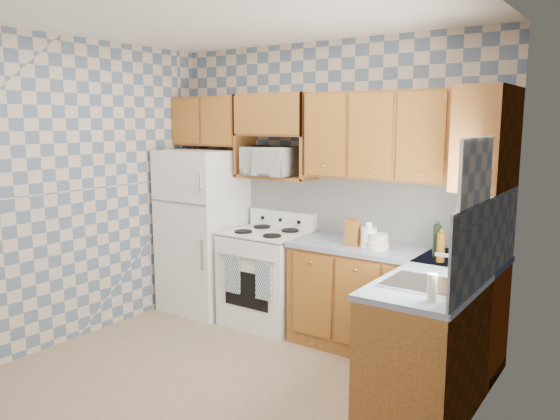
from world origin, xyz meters
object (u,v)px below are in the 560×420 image
object	(u,v)px
refrigerator	(203,231)
microwave	(270,161)
stove_body	(267,279)
electric_kettle	(369,238)

from	to	relation	value
refrigerator	microwave	size ratio (longest dim) A/B	3.31
stove_body	microwave	bearing A→B (deg)	108.01
refrigerator	microwave	xyz separation A→B (m)	(0.77, 0.14, 0.75)
refrigerator	stove_body	xyz separation A→B (m)	(0.80, 0.03, -0.39)
refrigerator	stove_body	size ratio (longest dim) A/B	1.87
microwave	stove_body	bearing A→B (deg)	-74.79
refrigerator	stove_body	bearing A→B (deg)	1.78
refrigerator	electric_kettle	bearing A→B (deg)	-0.76
refrigerator	stove_body	world-z (taller)	refrigerator
electric_kettle	stove_body	bearing A→B (deg)	177.38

